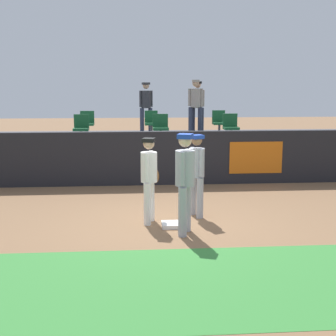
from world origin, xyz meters
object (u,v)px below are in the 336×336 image
object	(u,v)px
player_coach_visitor	(185,177)
player_fielder_home	(149,174)
spectator_casual	(146,104)
seat_back_right	(219,121)
seat_front_right	(231,126)
spectator_hooded	(195,102)
seat_front_center	(161,126)
seat_front_left	(81,127)
spectator_capped	(197,103)
seat_back_center	(151,122)
seat_back_left	(87,122)
player_runner_visitor	(197,170)
first_base	(172,225)

from	to	relation	value
player_coach_visitor	player_fielder_home	bearing A→B (deg)	-120.16
player_fielder_home	spectator_casual	xyz separation A→B (m)	(0.19, 7.91, 1.08)
seat_back_right	player_fielder_home	bearing A→B (deg)	-111.28
player_coach_visitor	seat_front_right	size ratio (longest dim) A/B	2.25
spectator_casual	spectator_hooded	bearing A→B (deg)	148.52
player_fielder_home	seat_front_center	xyz separation A→B (m)	(0.54, 5.11, 0.51)
seat_front_left	spectator_capped	xyz separation A→B (m)	(3.89, 2.50, 0.59)
seat_front_left	seat_back_center	size ratio (longest dim) A/B	1.00
seat_front_left	seat_back_center	distance (m)	2.84
seat_back_center	seat_back_left	size ratio (longest dim) A/B	1.00
seat_front_left	spectator_casual	size ratio (longest dim) A/B	0.47
player_fielder_home	seat_back_center	distance (m)	6.94
seat_back_center	seat_back_left	world-z (taller)	same
seat_front_left	seat_front_right	world-z (taller)	same
player_runner_visitor	seat_front_center	distance (m)	4.76
seat_back_left	spectator_hooded	size ratio (longest dim) A/B	0.44
player_fielder_home	seat_back_center	bearing A→B (deg)	-166.62
player_coach_visitor	seat_back_right	xyz separation A→B (m)	(2.06, 7.67, 0.41)
seat_front_left	seat_back_left	xyz separation A→B (m)	(0.01, 1.80, 0.00)
first_base	spectator_capped	distance (m)	8.35
seat_back_right	spectator_capped	world-z (taller)	spectator_capped
seat_back_right	seat_front_left	bearing A→B (deg)	-158.43
seat_front_right	seat_front_center	xyz separation A→B (m)	(-2.18, 0.00, 0.00)
player_coach_visitor	seat_front_right	distance (m)	6.25
seat_back_right	spectator_capped	xyz separation A→B (m)	(-0.67, 0.70, 0.59)
spectator_capped	spectator_casual	xyz separation A→B (m)	(-1.83, 0.30, -0.02)
player_fielder_home	player_runner_visitor	size ratio (longest dim) A/B	0.99
seat_back_right	player_runner_visitor	bearing A→B (deg)	-104.52
seat_back_center	seat_front_center	world-z (taller)	same
spectator_capped	spectator_casual	distance (m)	1.86
player_runner_visitor	seat_back_right	distance (m)	6.74
seat_front_right	spectator_capped	distance (m)	2.66
first_base	seat_front_right	bearing A→B (deg)	67.10
seat_back_center	seat_front_center	size ratio (longest dim) A/B	1.00
first_base	seat_front_right	distance (m)	6.07
player_fielder_home	seat_back_left	world-z (taller)	seat_back_left
player_coach_visitor	spectator_capped	xyz separation A→B (m)	(1.40, 8.38, 1.00)
seat_back_center	seat_front_center	xyz separation A→B (m)	(0.21, -1.80, 0.00)
first_base	seat_back_left	distance (m)	7.72
first_base	seat_back_left	bearing A→B (deg)	107.48
seat_front_right	player_coach_visitor	bearing A→B (deg)	-109.60
seat_front_left	spectator_hooded	size ratio (longest dim) A/B	0.44
player_runner_visitor	seat_front_right	size ratio (longest dim) A/B	2.07
first_base	seat_front_right	xyz separation A→B (m)	(2.29, 5.43, 1.46)
player_runner_visitor	spectator_hooded	xyz separation A→B (m)	(0.93, 7.07, 1.12)
seat_front_left	spectator_casual	distance (m)	3.52
spectator_capped	spectator_casual	bearing A→B (deg)	-14.78
seat_front_left	seat_back_right	world-z (taller)	same
player_coach_visitor	seat_back_center	xyz separation A→B (m)	(-0.29, 7.67, 0.41)
seat_back_right	seat_back_left	xyz separation A→B (m)	(-4.54, 0.00, 0.00)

